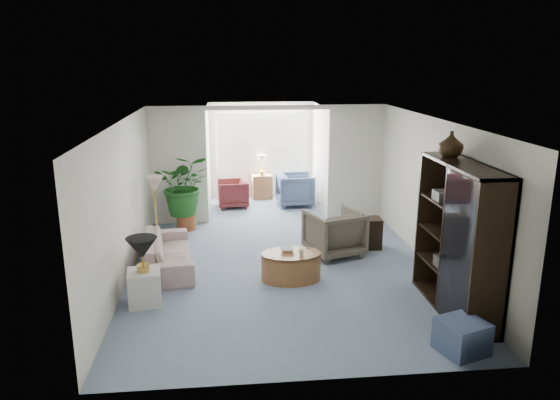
{
  "coord_description": "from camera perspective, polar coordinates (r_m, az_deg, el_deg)",
  "views": [
    {
      "loc": [
        -0.9,
        -8.04,
        3.4
      ],
      "look_at": [
        0.0,
        0.6,
        1.1
      ],
      "focal_mm": 33.92,
      "sensor_mm": 36.0,
      "label": 1
    }
  ],
  "objects": [
    {
      "name": "floor",
      "position": [
        8.77,
        0.41,
        -7.97
      ],
      "size": [
        6.0,
        6.0,
        0.0
      ],
      "primitive_type": "plane",
      "color": "#7E8DA6",
      "rests_on": "ground"
    },
    {
      "name": "sunroom_chair_maroon",
      "position": [
        12.64,
        -5.1,
        0.7
      ],
      "size": [
        0.75,
        0.73,
        0.65
      ],
      "primitive_type": "imported",
      "rotation": [
        0.0,
        0.0,
        -1.52
      ],
      "color": "maroon",
      "rests_on": "ground"
    },
    {
      "name": "ottoman",
      "position": [
        6.89,
        19.03,
        -13.72
      ],
      "size": [
        0.64,
        0.64,
        0.4
      ],
      "primitive_type": "cube",
      "rotation": [
        0.0,
        0.0,
        0.33
      ],
      "color": "slate",
      "rests_on": "ground"
    },
    {
      "name": "coffee_table",
      "position": [
        8.48,
        1.2,
        -7.17
      ],
      "size": [
        1.02,
        1.02,
        0.45
      ],
      "primitive_type": "cylinder",
      "rotation": [
        0.0,
        0.0,
        -0.08
      ],
      "color": "#996437",
      "rests_on": "ground"
    },
    {
      "name": "house_plant",
      "position": [
        10.92,
        -10.26,
        1.64
      ],
      "size": [
        1.14,
        0.98,
        1.26
      ],
      "primitive_type": "imported",
      "color": "#1D541C",
      "rests_on": "plant_pot"
    },
    {
      "name": "back_pier_right",
      "position": [
        11.59,
        8.17,
        4.0
      ],
      "size": [
        1.2,
        0.12,
        2.5
      ],
      "primitive_type": "cube",
      "color": "white",
      "rests_on": "ground"
    },
    {
      "name": "end_table",
      "position": [
        7.91,
        -14.38,
        -9.12
      ],
      "size": [
        0.51,
        0.51,
        0.5
      ],
      "primitive_type": "cube",
      "rotation": [
        0.0,
        0.0,
        0.13
      ],
      "color": "silver",
      "rests_on": "ground"
    },
    {
      "name": "shelf_clutter",
      "position": [
        7.49,
        18.69,
        -3.94
      ],
      "size": [
        0.3,
        1.14,
        1.06
      ],
      "color": "#3E3C39",
      "rests_on": "entertainment_cabinet"
    },
    {
      "name": "sofa",
      "position": [
        9.12,
        -11.96,
        -5.52
      ],
      "size": [
        0.99,
        1.99,
        0.56
      ],
      "primitive_type": "imported",
      "rotation": [
        0.0,
        0.0,
        1.7
      ],
      "color": "#BEB3A0",
      "rests_on": "ground"
    },
    {
      "name": "coffee_cup",
      "position": [
        8.31,
        2.32,
        -5.67
      ],
      "size": [
        0.1,
        0.1,
        0.09
      ],
      "primitive_type": "imported",
      "rotation": [
        0.0,
        0.0,
        -0.08
      ],
      "color": "beige",
      "rests_on": "coffee_table"
    },
    {
      "name": "window_blinds",
      "position": [
        13.37,
        -2.02,
        6.23
      ],
      "size": [
        2.2,
        0.02,
        1.5
      ],
      "primitive_type": "cube",
      "color": "white"
    },
    {
      "name": "plant_pot",
      "position": [
        11.13,
        -10.07,
        -2.33
      ],
      "size": [
        0.4,
        0.4,
        0.32
      ],
      "primitive_type": "cylinder",
      "color": "brown",
      "rests_on": "ground"
    },
    {
      "name": "back_header",
      "position": [
        11.11,
        -1.3,
        9.93
      ],
      "size": [
        2.6,
        0.12,
        0.1
      ],
      "primitive_type": "cube",
      "color": "white",
      "rests_on": "back_pier_left"
    },
    {
      "name": "sunroom_chair_blue",
      "position": [
        12.73,
        1.66,
        1.15
      ],
      "size": [
        0.89,
        0.87,
        0.78
      ],
      "primitive_type": "imported",
      "rotation": [
        0.0,
        0.0,
        1.62
      ],
      "color": "slate",
      "rests_on": "ground"
    },
    {
      "name": "entertainment_cabinet",
      "position": [
        7.61,
        18.72,
        -4.01
      ],
      "size": [
        0.5,
        1.88,
        2.09
      ],
      "primitive_type": "cube",
      "color": "black",
      "rests_on": "ground"
    },
    {
      "name": "back_pier_left",
      "position": [
        11.29,
        -10.94,
        3.59
      ],
      "size": [
        1.2,
        0.12,
        2.5
      ],
      "primitive_type": "cube",
      "color": "white",
      "rests_on": "ground"
    },
    {
      "name": "side_table_dark",
      "position": [
        10.0,
        9.43,
        -3.53
      ],
      "size": [
        0.49,
        0.4,
        0.57
      ],
      "primitive_type": "cube",
      "rotation": [
        0.0,
        0.0,
        -0.03
      ],
      "color": "black",
      "rests_on": "ground"
    },
    {
      "name": "table_lamp",
      "position": [
        7.69,
        -14.67,
        -5.02
      ],
      "size": [
        0.44,
        0.44,
        0.3
      ],
      "primitive_type": "cone",
      "color": "black",
      "rests_on": "end_table"
    },
    {
      "name": "window_pane",
      "position": [
        13.4,
        -2.03,
        6.25
      ],
      "size": [
        2.2,
        0.02,
        1.5
      ],
      "primitive_type": "cube",
      "color": "white"
    },
    {
      "name": "wingback_chair",
      "position": [
        9.52,
        5.86,
        -3.53
      ],
      "size": [
        1.12,
        1.14,
        0.83
      ],
      "primitive_type": "imported",
      "rotation": [
        0.0,
        0.0,
        3.46
      ],
      "color": "#645D4F",
      "rests_on": "ground"
    },
    {
      "name": "cabinet_urn",
      "position": [
        7.77,
        17.96,
        5.76
      ],
      "size": [
        0.34,
        0.34,
        0.36
      ],
      "primitive_type": "imported",
      "color": "#322110",
      "rests_on": "entertainment_cabinet"
    },
    {
      "name": "sunroom_floor",
      "position": [
        12.64,
        -1.64,
        -0.77
      ],
      "size": [
        2.6,
        2.6,
        0.0
      ],
      "primitive_type": "plane",
      "color": "#7E8DA6",
      "rests_on": "ground"
    },
    {
      "name": "sunroom_table",
      "position": [
        13.4,
        -1.95,
        1.46
      ],
      "size": [
        0.51,
        0.41,
        0.6
      ],
      "primitive_type": "cube",
      "rotation": [
        0.0,
        0.0,
        0.05
      ],
      "color": "#996437",
      "rests_on": "ground"
    },
    {
      "name": "floor_lamp",
      "position": [
        9.76,
        -13.43,
        1.7
      ],
      "size": [
        0.36,
        0.36,
        0.28
      ],
      "primitive_type": "cone",
      "color": "beige",
      "rests_on": "ground"
    },
    {
      "name": "framed_picture",
      "position": [
        8.78,
        16.69,
        3.04
      ],
      "size": [
        0.04,
        0.5,
        0.4
      ],
      "primitive_type": "cube",
      "color": "#B1A28E"
    },
    {
      "name": "coffee_bowl",
      "position": [
        8.47,
        0.78,
        -5.35
      ],
      "size": [
        0.24,
        0.24,
        0.06
      ],
      "primitive_type": "imported",
      "rotation": [
        0.0,
        0.0,
        -0.08
      ],
      "color": "white",
      "rests_on": "coffee_table"
    }
  ]
}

